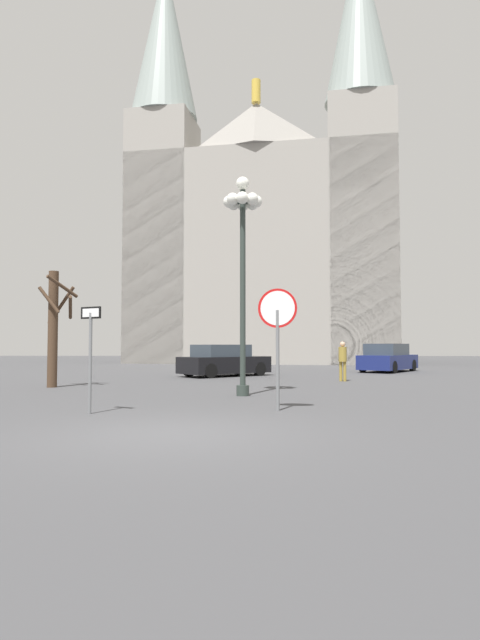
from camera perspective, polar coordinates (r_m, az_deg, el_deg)
name	(u,v)px	position (r m, az deg, el deg)	size (l,w,h in m)	color
ground_plane	(170,434)	(8.68, -7.69, -12.30)	(120.00, 120.00, 0.00)	#424244
cathedral	(262,222)	(43.46, 2.42, 10.71)	(22.13, 13.16, 34.56)	gray
stop_sign	(278,324)	(11.49, 4.15, -0.39)	(0.86, 0.22, 2.70)	slate
one_way_arrow_sign	(90,347)	(11.38, -16.13, -2.86)	(0.51, 0.28, 2.25)	slate
street_lamp	(243,235)	(15.13, 0.30, 9.35)	(1.13, 1.13, 6.31)	#2D3833
bare_tree	(54,325)	(18.86, -19.78, -0.52)	(1.27, 1.60, 3.98)	#473323
parked_car_near_navy	(388,359)	(29.11, 15.95, -4.11)	(3.97, 4.55, 1.51)	navy
parked_car_far_black	(224,361)	(24.08, -1.80, -4.56)	(4.38, 4.12, 1.46)	black
pedestrian_walking	(343,357)	(21.07, 11.23, -4.06)	(0.32, 0.32, 1.58)	olive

